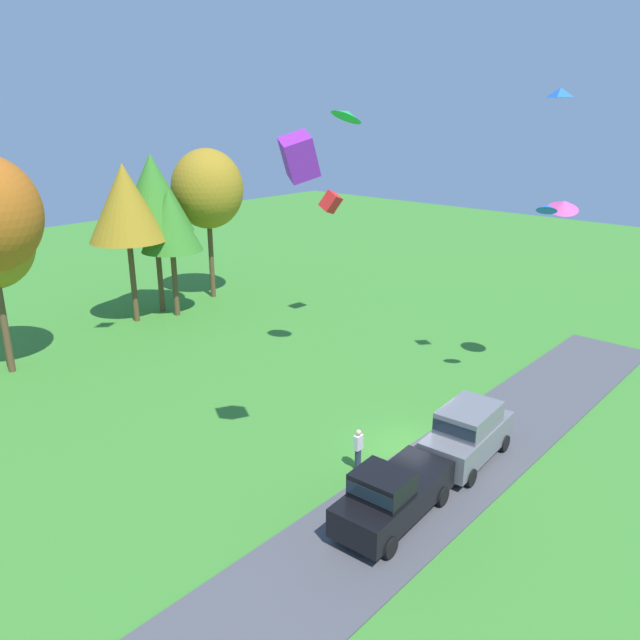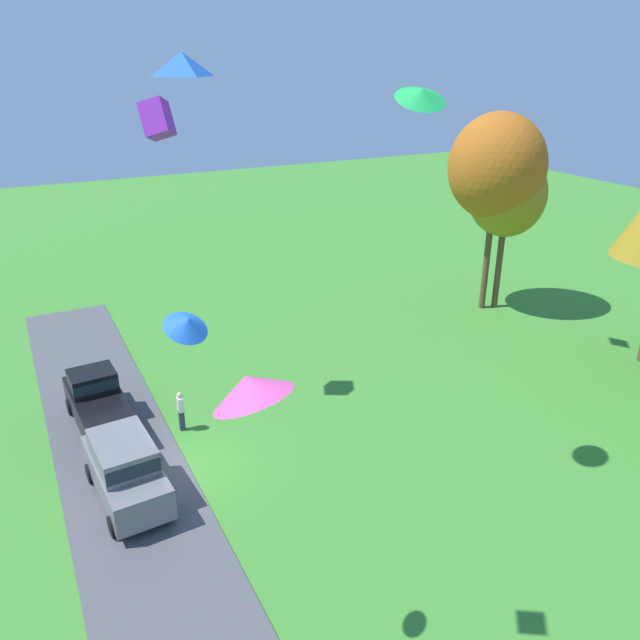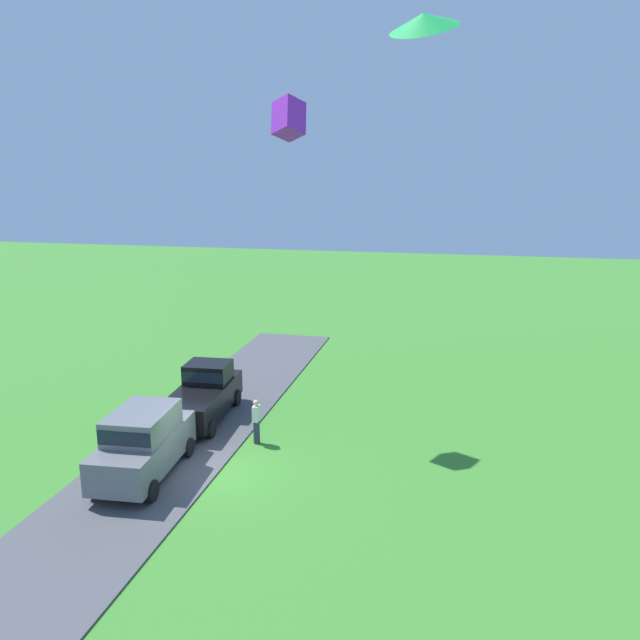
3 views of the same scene
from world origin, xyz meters
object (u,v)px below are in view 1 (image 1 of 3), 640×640
object	(u,v)px
tree_far_left	(170,221)
kite_diamond_high_left	(560,92)
tree_lone_near	(153,193)
car_suv_far_end	(468,431)
car_pickup_by_flagpole	(391,494)
person_watching_sky	(358,449)
tree_left_of_center	(125,203)
kite_delta_mid_center	(347,114)
kite_delta_over_trees	(547,208)
kite_box_high_right	(299,157)
kite_delta_low_drifter	(564,205)
tree_far_right	(207,189)
kite_box_near_flag	(331,202)

from	to	relation	value
tree_far_left	kite_diamond_high_left	size ratio (longest dim) A/B	10.26
tree_lone_near	car_suv_far_end	bearing A→B (deg)	-97.43
car_pickup_by_flagpole	kite_diamond_high_left	xyz separation A→B (m)	(12.66, 1.02, 12.70)
person_watching_sky	tree_left_of_center	bearing A→B (deg)	79.00
tree_lone_near	kite_diamond_high_left	xyz separation A→B (m)	(4.22, -24.24, 5.82)
tree_far_left	kite_delta_mid_center	bearing A→B (deg)	-91.11
kite_delta_mid_center	kite_diamond_high_left	size ratio (longest dim) A/B	1.81
car_pickup_by_flagpole	tree_far_left	distance (m)	25.80
kite_delta_over_trees	tree_left_of_center	bearing A→B (deg)	104.33
person_watching_sky	tree_lone_near	xyz separation A→B (m)	(6.62, 22.41, 7.11)
tree_left_of_center	kite_delta_mid_center	xyz separation A→B (m)	(2.20, -15.80, 5.27)
kite_delta_over_trees	kite_box_high_right	bearing A→B (deg)	167.76
kite_delta_mid_center	kite_diamond_high_left	xyz separation A→B (m)	(4.38, -7.93, 0.89)
kite_diamond_high_left	kite_delta_low_drifter	bearing A→B (deg)	2.36
car_suv_far_end	kite_delta_over_trees	world-z (taller)	kite_delta_over_trees
tree_far_right	kite_delta_over_trees	size ratio (longest dim) A/B	11.80
tree_lone_near	tree_far_left	size ratio (longest dim) A/B	1.25
tree_far_right	kite_delta_over_trees	world-z (taller)	tree_far_right
tree_lone_near	kite_diamond_high_left	distance (m)	25.29
kite_box_near_flag	kite_box_high_right	bearing A→B (deg)	-142.09
person_watching_sky	tree_far_left	bearing A→B (deg)	72.13
kite_box_high_right	kite_box_near_flag	bearing A→B (deg)	37.91
car_suv_far_end	tree_lone_near	distance (m)	26.27
kite_delta_over_trees	tree_far_left	bearing A→B (deg)	98.98
tree_far_left	kite_box_near_flag	size ratio (longest dim) A/B	7.53
kite_delta_low_drifter	tree_far_right	bearing A→B (deg)	94.38
kite_delta_mid_center	kite_box_high_right	distance (m)	10.35
tree_lone_near	tree_far_right	xyz separation A→B (m)	(4.53, 0.14, -0.16)
kite_delta_mid_center	person_watching_sky	bearing A→B (deg)	-136.65
kite_delta_low_drifter	kite_box_high_right	bearing A→B (deg)	170.84
tree_far_right	kite_delta_mid_center	size ratio (longest dim) A/B	7.17
tree_far_right	kite_delta_low_drifter	xyz separation A→B (m)	(1.86, -24.30, 1.06)
person_watching_sky	kite_diamond_high_left	size ratio (longest dim) A/B	2.09
kite_delta_over_trees	car_pickup_by_flagpole	bearing A→B (deg)	-176.11
tree_left_of_center	kite_box_high_right	distance (m)	22.54
kite_delta_mid_center	kite_box_high_right	size ratio (longest dim) A/B	1.18
tree_lone_near	kite_box_high_right	world-z (taller)	kite_box_high_right
kite_delta_low_drifter	kite_delta_mid_center	bearing A→B (deg)	129.86
tree_far_right	tree_left_of_center	bearing A→B (deg)	-174.52
person_watching_sky	tree_left_of_center	size ratio (longest dim) A/B	0.17
car_pickup_by_flagpole	tree_far_left	bearing A→B (deg)	70.17
tree_left_of_center	tree_far_left	size ratio (longest dim) A/B	1.20
kite_delta_mid_center	kite_box_near_flag	world-z (taller)	kite_delta_mid_center
kite_box_high_right	kite_delta_over_trees	xyz separation A→B (m)	(12.68, -2.75, -2.69)
tree_left_of_center	kite_delta_over_trees	xyz separation A→B (m)	(6.11, -23.91, 1.42)
kite_delta_low_drifter	kite_box_high_right	xyz separation A→B (m)	(-15.32, 2.47, 2.88)
kite_box_near_flag	kite_diamond_high_left	xyz separation A→B (m)	(-1.39, -13.88, 6.00)
tree_far_right	kite_delta_mid_center	bearing A→B (deg)	-105.89
car_suv_far_end	car_pickup_by_flagpole	bearing A→B (deg)	-179.17
tree_far_right	kite_box_high_right	size ratio (longest dim) A/B	8.45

